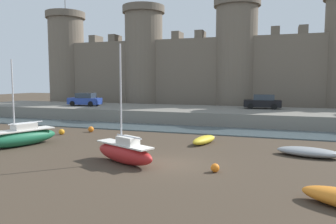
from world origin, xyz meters
name	(u,v)px	position (x,y,z in m)	size (l,w,h in m)	color
ground_plane	(169,164)	(0.00, 0.00, 0.00)	(160.00, 160.00, 0.00)	#423528
water_channel	(212,131)	(0.00, 12.45, 0.05)	(80.00, 4.50, 0.10)	#47565B
quay_road	(225,115)	(0.00, 19.70, 0.70)	(66.43, 10.00, 1.40)	slate
castle	(236,64)	(0.00, 28.73, 6.83)	(60.64, 6.21, 18.47)	#706354
rowboat_midflat_right	(308,152)	(7.49, 4.47, 0.30)	(3.90, 2.16, 0.57)	gray
rowboat_foreground_left	(204,140)	(0.57, 6.34, 0.31)	(1.68, 3.08, 0.59)	yellow
sailboat_near_channel_right	(19,137)	(-11.66, 1.33, 0.67)	(3.47, 5.73, 6.09)	#1E6B47
sailboat_midflat_left	(124,152)	(-2.48, -0.61, 0.66)	(4.58, 2.96, 6.67)	red
mooring_buoy_near_shore	(215,168)	(2.70, -0.76, 0.23)	(0.45, 0.45, 0.45)	orange
mooring_buoy_near_channel	(62,132)	(-11.88, 6.39, 0.25)	(0.49, 0.49, 0.49)	orange
mooring_buoy_mid_mud	(91,129)	(-10.26, 8.41, 0.26)	(0.52, 0.52, 0.52)	orange
car_quay_east	(85,100)	(-17.64, 18.98, 2.18)	(4.19, 2.06, 1.62)	#263F99
car_quay_centre_east	(263,102)	(3.96, 21.79, 2.18)	(4.19, 2.06, 1.62)	black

